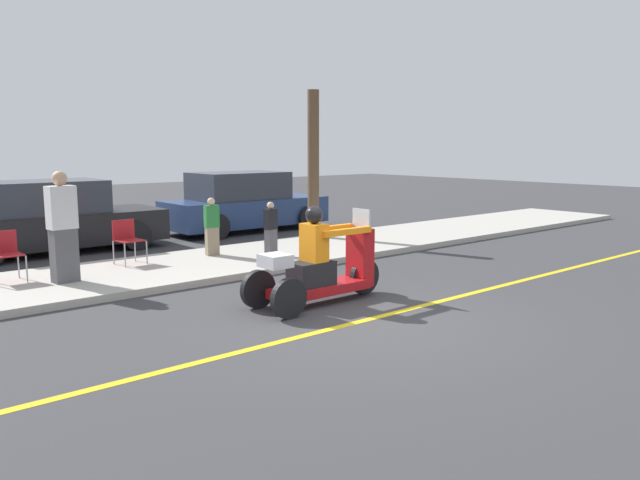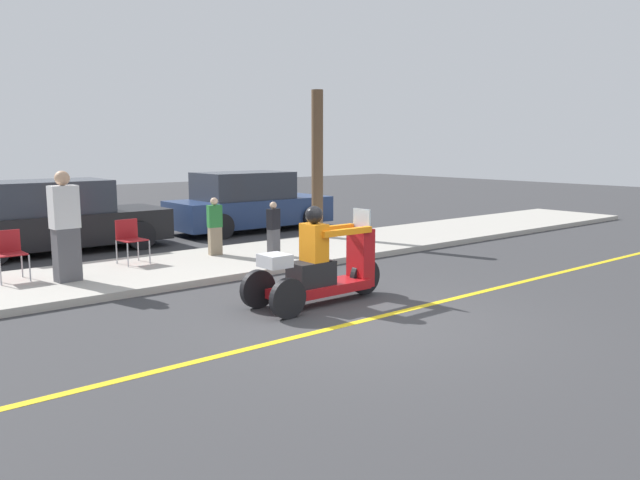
{
  "view_description": "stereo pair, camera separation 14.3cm",
  "coord_description": "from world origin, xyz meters",
  "px_view_note": "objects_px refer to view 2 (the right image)",
  "views": [
    {
      "loc": [
        -5.71,
        -5.78,
        2.34
      ],
      "look_at": [
        0.12,
        1.09,
        0.95
      ],
      "focal_mm": 35.0,
      "sensor_mm": 36.0,
      "label": 1
    },
    {
      "loc": [
        -5.6,
        -5.87,
        2.34
      ],
      "look_at": [
        0.12,
        1.09,
        0.95
      ],
      "focal_mm": 35.0,
      "sensor_mm": 36.0,
      "label": 2
    }
  ],
  "objects_px": {
    "spectator_with_child": "(273,229)",
    "parked_car_lot_center": "(54,219)",
    "spectator_near_curb": "(215,227)",
    "folding_chair_set_back": "(130,237)",
    "tree_trunk": "(317,164)",
    "spectator_by_tree": "(65,228)",
    "folding_chair_curbside": "(9,250)",
    "motorcycle_trike": "(321,269)",
    "parked_car_lot_right": "(248,203)"
  },
  "relations": [
    {
      "from": "spectator_with_child",
      "to": "tree_trunk",
      "type": "distance_m",
      "value": 3.01
    },
    {
      "from": "spectator_by_tree",
      "to": "folding_chair_set_back",
      "type": "bearing_deg",
      "value": 31.02
    },
    {
      "from": "motorcycle_trike",
      "to": "folding_chair_curbside",
      "type": "bearing_deg",
      "value": 129.15
    },
    {
      "from": "spectator_with_child",
      "to": "parked_car_lot_right",
      "type": "bearing_deg",
      "value": 63.34
    },
    {
      "from": "spectator_by_tree",
      "to": "parked_car_lot_right",
      "type": "relative_size",
      "value": 0.41
    },
    {
      "from": "folding_chair_set_back",
      "to": "folding_chair_curbside",
      "type": "distance_m",
      "value": 2.15
    },
    {
      "from": "spectator_with_child",
      "to": "tree_trunk",
      "type": "relative_size",
      "value": 0.31
    },
    {
      "from": "motorcycle_trike",
      "to": "folding_chair_set_back",
      "type": "bearing_deg",
      "value": 105.26
    },
    {
      "from": "motorcycle_trike",
      "to": "spectator_near_curb",
      "type": "relative_size",
      "value": 2.01
    },
    {
      "from": "spectator_by_tree",
      "to": "spectator_near_curb",
      "type": "distance_m",
      "value": 3.18
    },
    {
      "from": "spectator_near_curb",
      "to": "spectator_with_child",
      "type": "bearing_deg",
      "value": -40.62
    },
    {
      "from": "parked_car_lot_right",
      "to": "tree_trunk",
      "type": "height_order",
      "value": "tree_trunk"
    },
    {
      "from": "parked_car_lot_right",
      "to": "spectator_by_tree",
      "type": "bearing_deg",
      "value": -147.05
    },
    {
      "from": "spectator_near_curb",
      "to": "folding_chair_curbside",
      "type": "bearing_deg",
      "value": 179.25
    },
    {
      "from": "spectator_with_child",
      "to": "folding_chair_set_back",
      "type": "xyz_separation_m",
      "value": [
        -2.58,
        1.01,
        -0.02
      ]
    },
    {
      "from": "motorcycle_trike",
      "to": "tree_trunk",
      "type": "bearing_deg",
      "value": 51.33
    },
    {
      "from": "spectator_by_tree",
      "to": "tree_trunk",
      "type": "distance_m",
      "value": 6.53
    },
    {
      "from": "spectator_by_tree",
      "to": "folding_chair_set_back",
      "type": "xyz_separation_m",
      "value": [
        1.43,
        0.86,
        -0.36
      ]
    },
    {
      "from": "spectator_with_child",
      "to": "spectator_near_curb",
      "type": "xyz_separation_m",
      "value": [
        -0.9,
        0.77,
        0.04
      ]
    },
    {
      "from": "spectator_with_child",
      "to": "parked_car_lot_center",
      "type": "height_order",
      "value": "parked_car_lot_center"
    },
    {
      "from": "spectator_near_curb",
      "to": "parked_car_lot_center",
      "type": "relative_size",
      "value": 0.25
    },
    {
      "from": "tree_trunk",
      "to": "motorcycle_trike",
      "type": "bearing_deg",
      "value": -128.67
    },
    {
      "from": "folding_chair_set_back",
      "to": "parked_car_lot_right",
      "type": "height_order",
      "value": "parked_car_lot_right"
    },
    {
      "from": "spectator_with_child",
      "to": "parked_car_lot_right",
      "type": "distance_m",
      "value": 4.56
    },
    {
      "from": "folding_chair_set_back",
      "to": "tree_trunk",
      "type": "distance_m",
      "value": 5.08
    },
    {
      "from": "motorcycle_trike",
      "to": "parked_car_lot_center",
      "type": "distance_m",
      "value": 7.33
    },
    {
      "from": "spectator_near_curb",
      "to": "tree_trunk",
      "type": "xyz_separation_m",
      "value": [
        3.23,
        0.69,
        1.18
      ]
    },
    {
      "from": "spectator_near_curb",
      "to": "parked_car_lot_center",
      "type": "distance_m",
      "value": 3.83
    },
    {
      "from": "parked_car_lot_right",
      "to": "motorcycle_trike",
      "type": "bearing_deg",
      "value": -115.41
    },
    {
      "from": "spectator_by_tree",
      "to": "tree_trunk",
      "type": "height_order",
      "value": "tree_trunk"
    },
    {
      "from": "parked_car_lot_center",
      "to": "spectator_near_curb",
      "type": "bearing_deg",
      "value": -55.01
    },
    {
      "from": "spectator_near_curb",
      "to": "folding_chair_curbside",
      "type": "distance_m",
      "value": 3.82
    },
    {
      "from": "spectator_near_curb",
      "to": "parked_car_lot_right",
      "type": "relative_size",
      "value": 0.26
    },
    {
      "from": "parked_car_lot_right",
      "to": "parked_car_lot_center",
      "type": "bearing_deg",
      "value": -178.12
    },
    {
      "from": "spectator_near_curb",
      "to": "folding_chair_set_back",
      "type": "distance_m",
      "value": 1.7
    },
    {
      "from": "motorcycle_trike",
      "to": "spectator_with_child",
      "type": "distance_m",
      "value": 3.53
    },
    {
      "from": "spectator_by_tree",
      "to": "parked_car_lot_center",
      "type": "height_order",
      "value": "spectator_by_tree"
    },
    {
      "from": "spectator_with_child",
      "to": "spectator_by_tree",
      "type": "relative_size",
      "value": 0.6
    },
    {
      "from": "spectator_with_child",
      "to": "parked_car_lot_right",
      "type": "height_order",
      "value": "parked_car_lot_right"
    },
    {
      "from": "spectator_by_tree",
      "to": "folding_chair_curbside",
      "type": "xyz_separation_m",
      "value": [
        -0.72,
        0.67,
        -0.36
      ]
    },
    {
      "from": "folding_chair_set_back",
      "to": "parked_car_lot_center",
      "type": "bearing_deg",
      "value": 100.04
    },
    {
      "from": "parked_car_lot_center",
      "to": "motorcycle_trike",
      "type": "bearing_deg",
      "value": -76.83
    },
    {
      "from": "parked_car_lot_right",
      "to": "spectator_near_curb",
      "type": "bearing_deg",
      "value": -131.73
    },
    {
      "from": "motorcycle_trike",
      "to": "tree_trunk",
      "type": "height_order",
      "value": "tree_trunk"
    },
    {
      "from": "spectator_with_child",
      "to": "tree_trunk",
      "type": "xyz_separation_m",
      "value": [
        2.33,
        1.46,
        1.22
      ]
    },
    {
      "from": "parked_car_lot_right",
      "to": "folding_chair_curbside",
      "type": "bearing_deg",
      "value": -154.33
    },
    {
      "from": "spectator_by_tree",
      "to": "folding_chair_set_back",
      "type": "height_order",
      "value": "spectator_by_tree"
    },
    {
      "from": "motorcycle_trike",
      "to": "parked_car_lot_center",
      "type": "relative_size",
      "value": 0.5
    },
    {
      "from": "folding_chair_curbside",
      "to": "parked_car_lot_right",
      "type": "bearing_deg",
      "value": 25.67
    },
    {
      "from": "motorcycle_trike",
      "to": "spectator_by_tree",
      "type": "height_order",
      "value": "spectator_by_tree"
    }
  ]
}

